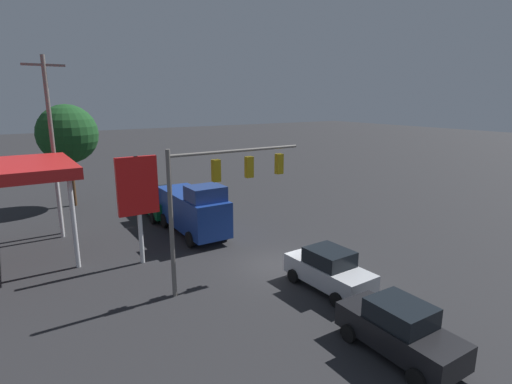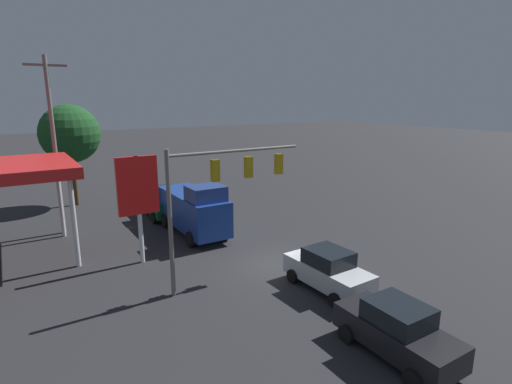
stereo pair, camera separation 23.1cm
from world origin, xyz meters
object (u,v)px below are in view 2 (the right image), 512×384
object	(u,v)px
price_sign	(138,190)
sedan_waiting	(328,270)
utility_pole	(54,143)
sedan_far	(397,330)
delivery_truck	(194,209)
traffic_signal_assembly	(222,183)
street_tree	(70,134)
pickup_parked	(161,202)

from	to	relation	value
price_sign	sedan_waiting	xyz separation A→B (m)	(-6.34, 7.75, -3.07)
utility_pole	sedan_waiting	world-z (taller)	utility_pole
utility_pole	sedan_far	xyz separation A→B (m)	(-7.91, 20.29, -4.96)
utility_pole	delivery_truck	size ratio (longest dim) A/B	1.65
traffic_signal_assembly	price_sign	bearing A→B (deg)	-59.58
price_sign	street_tree	bearing A→B (deg)	-85.96
traffic_signal_assembly	pickup_parked	xyz separation A→B (m)	(-1.19, -12.33, -3.80)
sedan_waiting	pickup_parked	size ratio (longest dim) A/B	0.85
pickup_parked	price_sign	bearing A→B (deg)	-24.25
price_sign	delivery_truck	distance (m)	5.57
sedan_far	sedan_waiting	bearing A→B (deg)	165.44
sedan_far	pickup_parked	xyz separation A→B (m)	(1.17, -20.56, 0.16)
utility_pole	delivery_truck	xyz separation A→B (m)	(-7.19, 4.87, -4.21)
price_sign	sedan_waiting	world-z (taller)	price_sign
utility_pole	street_tree	bearing A→B (deg)	-104.79
sedan_far	street_tree	distance (m)	28.51
traffic_signal_assembly	delivery_truck	xyz separation A→B (m)	(-1.65, -7.18, -3.22)
traffic_signal_assembly	sedan_far	bearing A→B (deg)	106.02
utility_pole	pickup_parked	size ratio (longest dim) A/B	2.14
traffic_signal_assembly	sedan_far	distance (m)	9.44
sedan_waiting	street_tree	xyz separation A→B (m)	(7.38, -22.48, 4.94)
price_sign	pickup_parked	bearing A→B (deg)	-115.82
sedan_waiting	sedan_far	size ratio (longest dim) A/B	1.01
street_tree	sedan_far	bearing A→B (deg)	102.39
sedan_waiting	pickup_parked	distance (m)	15.82
utility_pole	sedan_waiting	size ratio (longest dim) A/B	2.52
traffic_signal_assembly	street_tree	distance (m)	19.56
street_tree	pickup_parked	bearing A→B (deg)	125.25
pickup_parked	utility_pole	bearing A→B (deg)	-86.07
price_sign	sedan_far	bearing A→B (deg)	111.43
traffic_signal_assembly	sedan_far	world-z (taller)	traffic_signal_assembly
delivery_truck	street_tree	bearing A→B (deg)	-155.82
utility_pole	sedan_waiting	xyz separation A→B (m)	(-9.26, 15.34, -4.96)
price_sign	traffic_signal_assembly	bearing A→B (deg)	120.42
traffic_signal_assembly	sedan_far	xyz separation A→B (m)	(-2.36, 8.23, -3.96)
pickup_parked	sedan_waiting	bearing A→B (deg)	10.77
utility_pole	street_tree	world-z (taller)	utility_pole
delivery_truck	pickup_parked	xyz separation A→B (m)	(0.46, -5.15, -0.58)
traffic_signal_assembly	sedan_far	size ratio (longest dim) A/B	1.55
utility_pole	price_sign	bearing A→B (deg)	111.07
traffic_signal_assembly	utility_pole	bearing A→B (deg)	-65.30
utility_pole	sedan_far	world-z (taller)	utility_pole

